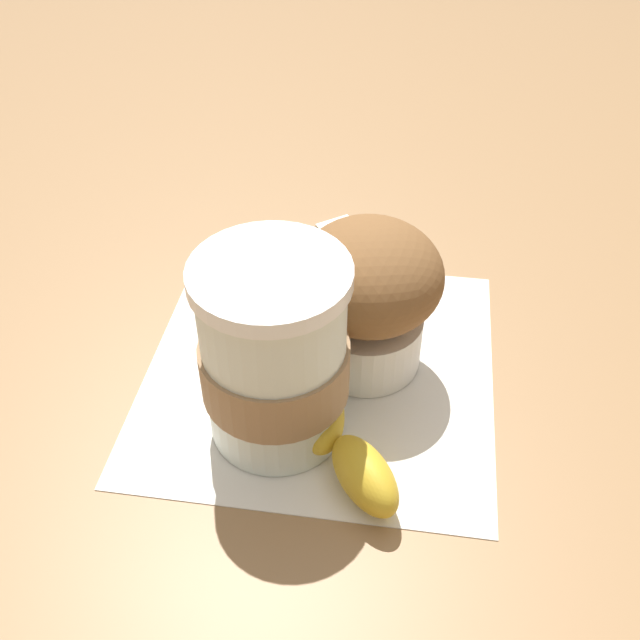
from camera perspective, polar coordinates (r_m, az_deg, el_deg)
name	(u,v)px	position (r m, az deg, el deg)	size (l,w,h in m)	color
ground_plane	(320,370)	(0.52, 0.00, -3.86)	(3.00, 3.00, 0.00)	#936D47
paper_napkin	(320,370)	(0.52, 0.00, -3.80)	(0.24, 0.24, 0.00)	white
coffee_cup	(274,356)	(0.44, -3.50, -2.75)	(0.09, 0.09, 0.13)	silver
muffin	(369,293)	(0.49, 3.72, 2.08)	(0.10, 0.10, 0.11)	white
banana	(324,374)	(0.49, 0.32, -4.14)	(0.23, 0.08, 0.04)	gold
sugar_packet	(346,234)	(0.64, 1.97, 6.60)	(0.05, 0.03, 0.01)	white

